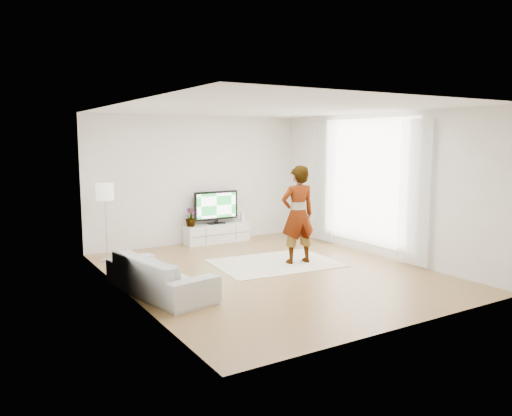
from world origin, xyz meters
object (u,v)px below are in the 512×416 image
media_console (217,233)px  sofa (160,274)px  television (216,206)px  rug (275,263)px  player (298,215)px  floor_lamp (105,195)px

media_console → sofa: (-2.42, -2.92, 0.08)m
television → rug: (0.06, -2.31, -0.81)m
player → floor_lamp: (-2.98, 2.05, 0.34)m
television → floor_lamp: bearing=-170.0°
rug → television: bearing=91.6°
player → sofa: bearing=17.2°
television → player: 2.54m
media_console → floor_lamp: floor_lamp is taller
media_console → television: (0.00, 0.03, 0.61)m
player → floor_lamp: 3.63m
television → sofa: (-2.42, -2.95, -0.52)m
media_console → television: size_ratio=1.42×
media_console → floor_lamp: 2.79m
floor_lamp → sofa: bearing=-87.0°
television → player: player is taller
player → sofa: player is taller
sofa → floor_lamp: 2.68m
media_console → player: 2.61m
media_console → rug: (0.06, -2.28, -0.20)m
television → rug: size_ratio=0.47×
media_console → floor_lamp: size_ratio=1.01×
player → sofa: 2.95m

